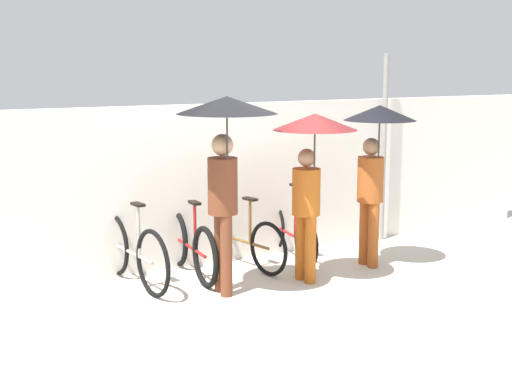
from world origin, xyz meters
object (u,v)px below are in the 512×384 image
Objects in this scene: parked_bicycle_0 at (132,252)px; pedestrian_trailing at (376,146)px; parked_bicycle_1 at (190,246)px; pedestrian_center at (312,153)px; pedestrian_leading at (225,139)px; parked_bicycle_3 at (289,231)px; parked_bicycle_2 at (240,238)px.

parked_bicycle_0 is 0.87× the size of pedestrian_trailing.
parked_bicycle_1 is 1.82m from pedestrian_center.
pedestrian_trailing reaches higher than parked_bicycle_0.
pedestrian_leading is at bearing -144.94° from parked_bicycle_0.
parked_bicycle_1 is at bearing -82.05° from pedestrian_leading.
parked_bicycle_0 is at bearing -31.35° from pedestrian_center.
pedestrian_trailing is at bearing -110.96° from parked_bicycle_0.
pedestrian_center is 1.03m from pedestrian_trailing.
parked_bicycle_3 is at bearing -51.60° from pedestrian_trailing.
pedestrian_center is at bearing -122.87° from parked_bicycle_0.
parked_bicycle_0 reaches higher than parked_bicycle_2.
parked_bicycle_0 is 0.81× the size of pedestrian_leading.
parked_bicycle_0 is at bearing 101.18° from parked_bicycle_3.
pedestrian_leading is 1.11× the size of pedestrian_center.
pedestrian_trailing reaches higher than parked_bicycle_1.
parked_bicycle_2 is (0.71, 0.08, -0.02)m from parked_bicycle_1.
parked_bicycle_0 is at bearing -15.08° from pedestrian_trailing.
parked_bicycle_2 is 1.02× the size of parked_bicycle_3.
parked_bicycle_2 is at bearing -31.35° from pedestrian_trailing.
pedestrian_trailing is (2.06, 0.11, -0.20)m from pedestrian_leading.
pedestrian_center is at bearing 169.73° from parked_bicycle_3.
parked_bicycle_2 is (1.42, 0.09, -0.04)m from parked_bicycle_0.
parked_bicycle_0 is 1.05× the size of parked_bicycle_1.
parked_bicycle_2 is at bearing -74.12° from pedestrian_center.
parked_bicycle_0 is at bearing 94.36° from parked_bicycle_1.
pedestrian_trailing is at bearing -106.46° from parked_bicycle_1.
pedestrian_leading reaches higher than parked_bicycle_3.
parked_bicycle_3 is at bearing -93.34° from parked_bicycle_0.
parked_bicycle_0 is 2.14m from parked_bicycle_3.
pedestrian_center is (1.79, -0.91, 1.11)m from parked_bicycle_0.
pedestrian_leading is at bearing 2.91° from pedestrian_trailing.
parked_bicycle_0 is 1.03× the size of parked_bicycle_2.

